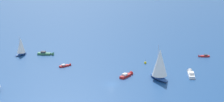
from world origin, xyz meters
TOP-DOWN VIEW (x-y plane):
  - ground_plane at (0.00, 0.00)m, footprint 2000.00×2000.00m
  - motorboat_inshore at (57.35, 5.53)m, footprint 5.25×3.99m
  - sailboat_offshore at (-12.31, 58.09)m, footprint 7.51×5.21m
  - motorboat_mid_cluster at (10.29, 3.62)m, footprint 7.55×4.21m
  - motorboat_outer_ring_a at (-2.27, 51.48)m, footprint 7.11×6.76m
  - motorboat_outer_ring_c at (-3.63, 29.88)m, footprint 5.40×1.47m
  - motorboat_outer_ring_d at (32.61, -10.45)m, footprint 7.47×8.41m
  - sailboat_outer_ring_f at (18.42, -7.09)m, footprint 6.69×11.25m
  - marker_buoy at (27.86, 13.10)m, footprint 1.10×1.10m

SIDE VIEW (x-z plane):
  - ground_plane at x=0.00m, z-range 0.00..0.00m
  - marker_buoy at x=27.86m, z-range -0.66..1.44m
  - motorboat_inshore at x=57.35m, z-range -0.36..1.19m
  - motorboat_outer_ring_c at x=-3.63m, z-range -0.36..1.20m
  - motorboat_mid_cluster at x=10.29m, z-range -0.49..1.64m
  - motorboat_outer_ring_a at x=-2.27m, z-range -0.52..1.74m
  - motorboat_outer_ring_d at x=32.61m, z-range -0.60..2.00m
  - sailboat_offshore at x=-12.31m, z-range -0.41..8.98m
  - sailboat_outer_ring_f at x=18.42m, z-range -0.62..13.53m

